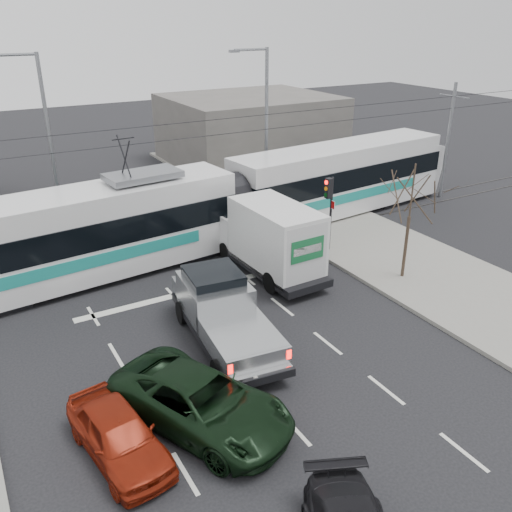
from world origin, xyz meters
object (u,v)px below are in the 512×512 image
green_car (201,401)px  red_car (118,434)px  street_lamp_near (264,120)px  box_truck (269,239)px  traffic_signal (329,199)px  street_lamp_far (45,135)px  bare_tree (412,196)px  silver_pickup (222,310)px  navy_pickup (259,238)px  tram (229,202)px

green_car → red_car: size_ratio=1.38×
street_lamp_near → box_truck: (-4.43, -7.99, -3.49)m
traffic_signal → red_car: (-12.69, -8.05, -2.06)m
street_lamp_near → street_lamp_far: (-11.50, 2.00, 0.00)m
red_car → bare_tree: bearing=8.1°
silver_pickup → navy_pickup: silver_pickup is taller
navy_pickup → green_car: navy_pickup is taller
street_lamp_near → green_car: bearing=-125.8°
navy_pickup → box_truck: bearing=-102.2°
traffic_signal → box_truck: bearing=-172.3°
green_car → traffic_signal: bearing=13.7°
bare_tree → navy_pickup: bare_tree is taller
street_lamp_near → tram: (-4.28, -3.90, -3.03)m
traffic_signal → street_lamp_far: street_lamp_far is taller
green_car → tram: bearing=35.2°
tram → navy_pickup: tram is taller
traffic_signal → tram: bearing=133.7°
traffic_signal → green_car: (-10.34, -8.02, -1.97)m
bare_tree → green_car: bearing=-160.7°
silver_pickup → red_car: (-4.85, -3.69, -0.47)m
navy_pickup → green_car: 11.31m
bare_tree → street_lamp_far: street_lamp_far is taller
street_lamp_near → red_car: street_lamp_near is taller
box_truck → traffic_signal: bearing=5.8°
bare_tree → green_car: bare_tree is taller
street_lamp_far → box_truck: 12.73m
traffic_signal → navy_pickup: traffic_signal is taller
street_lamp_far → street_lamp_near: bearing=-9.9°
green_car → red_car: 2.35m
street_lamp_far → silver_pickup: (2.82, -13.87, -3.96)m
silver_pickup → traffic_signal: bearing=35.6°
red_car → street_lamp_far: bearing=75.2°
tram → red_car: 14.94m
silver_pickup → green_car: 4.44m
navy_pickup → green_car: size_ratio=0.97×
bare_tree → street_lamp_near: 11.58m
street_lamp_far → tram: street_lamp_far is taller
street_lamp_near → silver_pickup: (-8.68, -11.87, -3.96)m
street_lamp_near → navy_pickup: 8.81m
tram → red_car: tram is taller
tram → green_car: size_ratio=5.24×
green_car → navy_pickup: bearing=27.6°
box_truck → green_car: (-6.75, -7.53, -0.85)m
bare_tree → traffic_signal: bearing=105.8°
street_lamp_far → tram: (7.22, -5.90, -3.03)m
traffic_signal → silver_pickup: (-7.84, -4.36, -1.59)m
bare_tree → street_lamp_far: size_ratio=0.56×
traffic_signal → street_lamp_far: bearing=138.3°
street_lamp_near → tram: street_lamp_near is taller
silver_pickup → navy_pickup: size_ratio=1.22×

